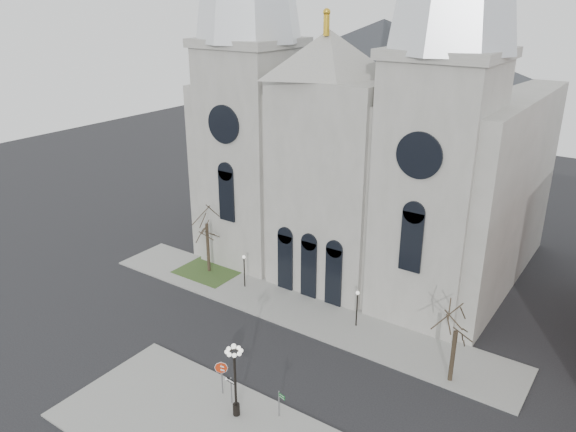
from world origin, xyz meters
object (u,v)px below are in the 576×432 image
Objects in this scene: globe_lamp at (235,371)px; street_name_sign at (280,402)px; one_way_sign at (231,386)px; stop_sign at (222,371)px.

globe_lamp is 3.66m from street_name_sign.
globe_lamp is at bearing -30.14° from one_way_sign.
stop_sign reaches higher than one_way_sign.
one_way_sign is 3.56m from street_name_sign.
street_name_sign is (2.46, 1.49, -2.27)m from globe_lamp.
one_way_sign is 1.05× the size of street_name_sign.
stop_sign is at bearing 166.08° from one_way_sign.
one_way_sign is (-1.00, 0.71, -2.05)m from globe_lamp.
globe_lamp reaches higher than stop_sign.
street_name_sign is at bearing -6.53° from stop_sign.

